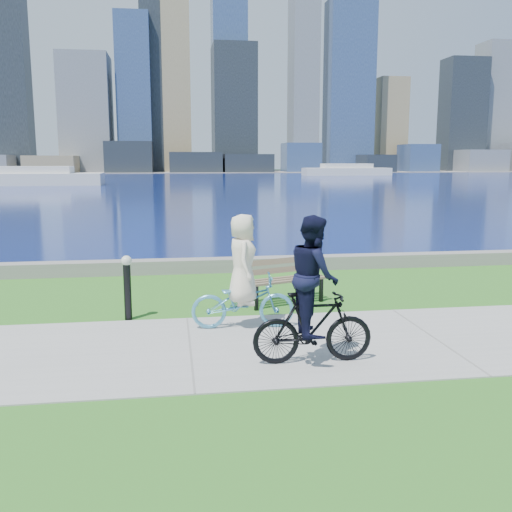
{
  "coord_description": "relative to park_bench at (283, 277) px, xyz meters",
  "views": [
    {
      "loc": [
        -4.23,
        -8.54,
        2.92
      ],
      "look_at": [
        -2.66,
        2.07,
        1.1
      ],
      "focal_mm": 40.0,
      "sensor_mm": 36.0,
      "label": 1
    }
  ],
  "objects": [
    {
      "name": "city_skyline",
      "position": [
        -1.49,
        126.44,
        20.96
      ],
      "size": [
        176.27,
        21.27,
        76.0
      ],
      "color": "slate",
      "rests_on": "ground"
    },
    {
      "name": "cyclist_woman",
      "position": [
        -1.03,
        -1.69,
        0.21
      ],
      "size": [
        0.73,
        1.82,
        1.99
      ],
      "rotation": [
        0.0,
        0.0,
        1.51
      ],
      "color": "#52A3C8",
      "rests_on": "ground"
    },
    {
      "name": "bay_water",
      "position": [
        2.01,
        69.31,
        -0.54
      ],
      "size": [
        320.0,
        131.0,
        0.01
      ],
      "primitive_type": "cube",
      "color": "navy",
      "rests_on": "ground"
    },
    {
      "name": "ground",
      "position": [
        2.01,
        -2.69,
        -0.55
      ],
      "size": [
        320.0,
        320.0,
        0.0
      ],
      "primitive_type": "plane",
      "color": "#256019",
      "rests_on": "ground"
    },
    {
      "name": "seawall",
      "position": [
        2.01,
        3.51,
        -0.37
      ],
      "size": [
        90.0,
        0.5,
        0.35
      ],
      "primitive_type": "cube",
      "color": "slate",
      "rests_on": "ground"
    },
    {
      "name": "park_bench",
      "position": [
        0.0,
        0.0,
        0.0
      ],
      "size": [
        1.83,
        1.13,
        0.9
      ],
      "rotation": [
        0.0,
        0.0,
        0.33
      ],
      "color": "black",
      "rests_on": "ground"
    },
    {
      "name": "ferry_near",
      "position": [
        -18.02,
        57.43,
        0.34
      ],
      "size": [
        15.84,
        4.52,
        2.15
      ],
      "color": "silver",
      "rests_on": "ground"
    },
    {
      "name": "far_shore",
      "position": [
        2.01,
        127.31,
        -0.49
      ],
      "size": [
        320.0,
        30.0,
        0.12
      ],
      "primitive_type": "cube",
      "color": "gray",
      "rests_on": "ground"
    },
    {
      "name": "concrete_path",
      "position": [
        2.01,
        -2.69,
        -0.54
      ],
      "size": [
        80.0,
        3.5,
        0.02
      ],
      "primitive_type": "cube",
      "color": "gray",
      "rests_on": "ground"
    },
    {
      "name": "ferry_far",
      "position": [
        29.94,
        91.67,
        0.35
      ],
      "size": [
        16.0,
        4.57,
        2.17
      ],
      "color": "silver",
      "rests_on": "ground"
    },
    {
      "name": "bollard_lamp",
      "position": [
        -3.05,
        -0.83,
        0.14
      ],
      "size": [
        0.19,
        0.19,
        1.2
      ],
      "color": "black",
      "rests_on": "ground"
    },
    {
      "name": "cyclist_man",
      "position": [
        -0.25,
        -3.56,
        0.37
      ],
      "size": [
        0.65,
        1.74,
        2.14
      ],
      "rotation": [
        0.0,
        0.0,
        1.55
      ],
      "color": "black",
      "rests_on": "ground"
    }
  ]
}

